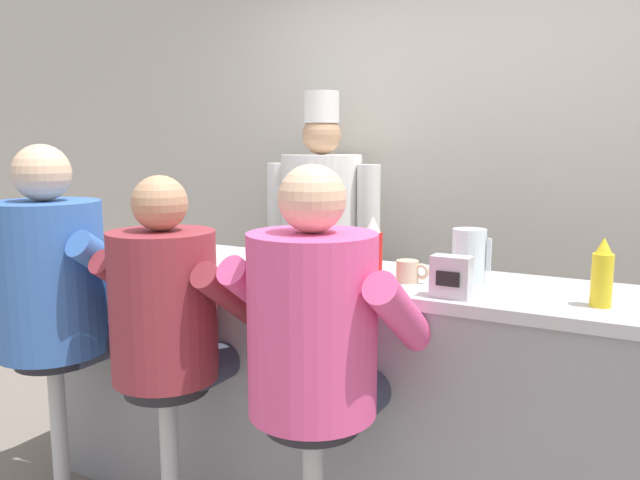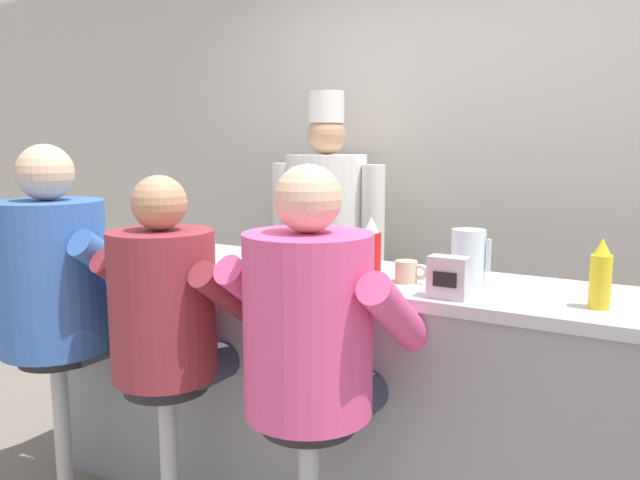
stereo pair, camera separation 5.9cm
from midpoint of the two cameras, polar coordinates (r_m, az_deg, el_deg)
name	(u,v)px [view 2 (the right image)]	position (r m, az deg, el deg)	size (l,w,h in m)	color
wall_back	(461,177)	(3.58, 13.19, 5.59)	(10.00, 0.06, 2.70)	beige
diner_counter	(350,401)	(2.56, 3.48, -14.49)	(2.80, 0.57, 1.05)	gray
ketchup_bottle_red	(371,252)	(2.21, 5.45, -1.12)	(0.07, 0.07, 0.24)	red
mustard_bottle_yellow	(601,276)	(2.05, 25.03, -3.01)	(0.06, 0.06, 0.21)	yellow
hot_sauce_bottle_orange	(367,261)	(2.31, 5.01, -1.94)	(0.03, 0.03, 0.13)	orange
water_pitcher_clear	(468,256)	(2.26, 14.14, -1.46)	(0.14, 0.12, 0.19)	silver
breakfast_plate	(265,260)	(2.57, -4.43, -1.86)	(0.27, 0.27, 0.05)	white
cereal_bowl	(197,256)	(2.66, -10.58, -1.43)	(0.14, 0.14, 0.05)	#B24C47
coffee_mug_tan	(407,272)	(2.24, 8.73, -2.88)	(0.12, 0.08, 0.08)	beige
coffee_mug_white	(135,249)	(2.80, -15.99, -0.80)	(0.13, 0.08, 0.08)	white
napkin_dispenser_chrome	(448,277)	(2.03, 12.47, -3.37)	(0.13, 0.07, 0.14)	silver
diner_seated_blue	(61,283)	(2.77, -22.06, -3.69)	(0.66, 0.65, 1.53)	#B2B5BA
diner_seated_maroon	(170,315)	(2.34, -12.85, -6.70)	(0.57, 0.57, 1.43)	#B2B5BA
diner_seated_pink	(314,334)	(1.98, 0.30, -8.62)	(0.61, 0.60, 1.47)	#B2B5BA
cook_in_whites_near	(326,238)	(3.57, 1.06, 0.19)	(0.71, 0.46, 1.82)	#232328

